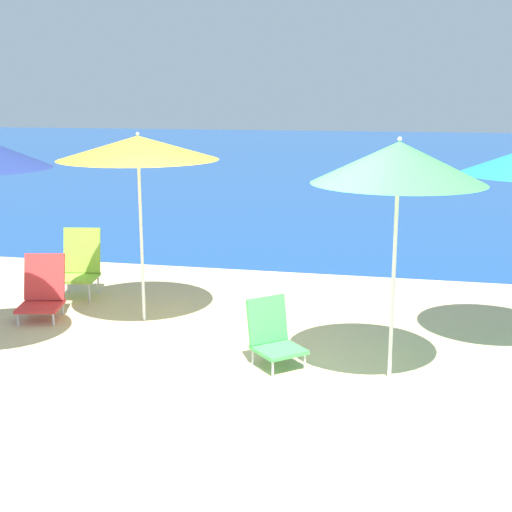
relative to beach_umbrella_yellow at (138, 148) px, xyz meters
name	(u,v)px	position (x,y,z in m)	size (l,w,h in m)	color
ground_plane	(217,400)	(1.45, -1.99, -2.02)	(60.00, 60.00, 0.00)	#D1BA89
sea_water	(376,157)	(1.45, 22.64, -2.02)	(60.00, 40.00, 0.01)	#19478C
beach_umbrella_yellow	(138,148)	(0.00, 0.00, 0.00)	(1.82, 1.82, 2.20)	white
beach_umbrella_green	(399,163)	(2.90, -1.13, 0.00)	(1.57, 1.57, 2.25)	white
beach_chair_green	(273,335)	(1.76, -1.03, -1.72)	(0.65, 0.66, 0.66)	silver
beach_chair_lime	(80,263)	(-1.21, 0.83, -1.59)	(0.58, 0.65, 0.88)	silver
beach_chair_red	(43,291)	(-1.22, -0.14, -1.70)	(0.60, 0.69, 0.74)	silver
water_bottle	(267,334)	(1.57, -0.41, -1.93)	(0.06, 0.06, 0.23)	#8CCCEA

